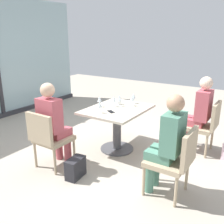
# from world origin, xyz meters

# --- Properties ---
(ground_plane) EXTENTS (12.00, 12.00, 0.00)m
(ground_plane) POSITION_xyz_m (0.00, 0.00, 0.00)
(ground_plane) COLOR #A89E8E
(dining_table_main) EXTENTS (1.11, 0.87, 0.73)m
(dining_table_main) POSITION_xyz_m (0.00, 0.00, 0.53)
(dining_table_main) COLOR #BCB29E
(dining_table_main) RESTS_ON ground_plane
(chair_far_left) EXTENTS (0.50, 0.46, 0.87)m
(chair_far_left) POSITION_xyz_m (-1.05, 0.49, 0.50)
(chair_far_left) COLOR tan
(chair_far_left) RESTS_ON ground_plane
(chair_front_right) EXTENTS (0.46, 0.50, 0.87)m
(chair_front_right) POSITION_xyz_m (0.70, -1.24, 0.50)
(chair_front_right) COLOR tan
(chair_front_right) RESTS_ON ground_plane
(chair_front_left) EXTENTS (0.46, 0.50, 0.87)m
(chair_front_left) POSITION_xyz_m (-0.70, -1.24, 0.50)
(chair_front_left) COLOR tan
(chair_front_left) RESTS_ON ground_plane
(person_far_left) EXTENTS (0.39, 0.34, 1.26)m
(person_far_left) POSITION_xyz_m (-0.94, 0.49, 0.70)
(person_far_left) COLOR #B24C56
(person_far_left) RESTS_ON ground_plane
(person_front_right) EXTENTS (0.34, 0.39, 1.26)m
(person_front_right) POSITION_xyz_m (0.70, -1.13, 0.70)
(person_front_right) COLOR #B24C56
(person_front_right) RESTS_ON ground_plane
(person_front_left) EXTENTS (0.34, 0.39, 1.26)m
(person_front_left) POSITION_xyz_m (-0.70, -1.13, 0.70)
(person_front_left) COLOR #4C7F6B
(person_front_left) RESTS_ON ground_plane
(wine_glass_0) EXTENTS (0.07, 0.07, 0.18)m
(wine_glass_0) POSITION_xyz_m (0.05, 0.10, 0.86)
(wine_glass_0) COLOR silver
(wine_glass_0) RESTS_ON dining_table_main
(wine_glass_1) EXTENTS (0.07, 0.07, 0.18)m
(wine_glass_1) POSITION_xyz_m (0.26, -0.13, 0.86)
(wine_glass_1) COLOR silver
(wine_glass_1) RESTS_ON dining_table_main
(wine_glass_2) EXTENTS (0.07, 0.07, 0.18)m
(wine_glass_2) POSITION_xyz_m (0.14, 0.04, 0.86)
(wine_glass_2) COLOR silver
(wine_glass_2) RESTS_ON dining_table_main
(wine_glass_3) EXTENTS (0.07, 0.07, 0.18)m
(wine_glass_3) POSITION_xyz_m (0.41, -0.08, 0.86)
(wine_glass_3) COLOR silver
(wine_glass_3) RESTS_ON dining_table_main
(wine_glass_4) EXTENTS (0.07, 0.07, 0.18)m
(wine_glass_4) POSITION_xyz_m (-0.08, 0.29, 0.86)
(wine_glass_4) COLOR silver
(wine_glass_4) RESTS_ON dining_table_main
(wine_glass_5) EXTENTS (0.07, 0.07, 0.18)m
(wine_glass_5) POSITION_xyz_m (-0.35, 0.09, 0.86)
(wine_glass_5) COLOR silver
(wine_glass_5) RESTS_ON dining_table_main
(coffee_cup) EXTENTS (0.08, 0.08, 0.09)m
(coffee_cup) POSITION_xyz_m (0.23, 0.11, 0.78)
(coffee_cup) COLOR white
(coffee_cup) RESTS_ON dining_table_main
(cell_phone_on_table) EXTENTS (0.14, 0.16, 0.01)m
(cell_phone_on_table) POSITION_xyz_m (-0.22, -0.02, 0.73)
(cell_phone_on_table) COLOR black
(cell_phone_on_table) RESTS_ON dining_table_main
(handbag_0) EXTENTS (0.32, 0.19, 0.28)m
(handbag_0) POSITION_xyz_m (-1.05, 0.01, 0.14)
(handbag_0) COLOR #232328
(handbag_0) RESTS_ON ground_plane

